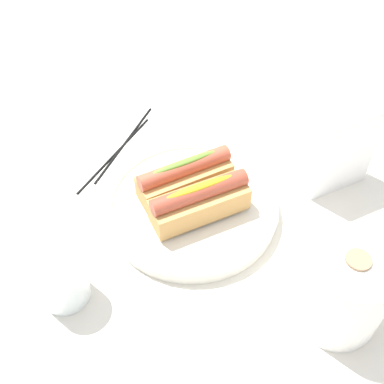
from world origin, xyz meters
name	(u,v)px	position (x,y,z in m)	size (l,w,h in m)	color
ground_plane	(209,208)	(0.00, 0.00, 0.00)	(2.40, 2.40, 0.00)	silver
serving_bowl	(192,206)	(0.03, -0.01, 0.01)	(0.27, 0.27, 0.03)	silver
hotdog_front	(185,177)	(0.02, -0.04, 0.06)	(0.16, 0.08, 0.06)	tan
hotdog_back	(200,201)	(0.03, 0.01, 0.06)	(0.16, 0.09, 0.06)	tan
water_glass	(61,280)	(0.26, -0.01, 0.04)	(0.07, 0.07, 0.09)	white
paper_towel_roll	(345,289)	(-0.01, 0.25, 0.07)	(0.11, 0.11, 0.13)	white
napkin_box	(340,149)	(-0.20, 0.09, 0.07)	(0.11, 0.04, 0.15)	white
chopstick_near	(115,153)	(0.05, -0.20, 0.00)	(0.01, 0.01, 0.22)	black
chopstick_far	(125,143)	(0.02, -0.22, 0.00)	(0.01, 0.01, 0.22)	black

